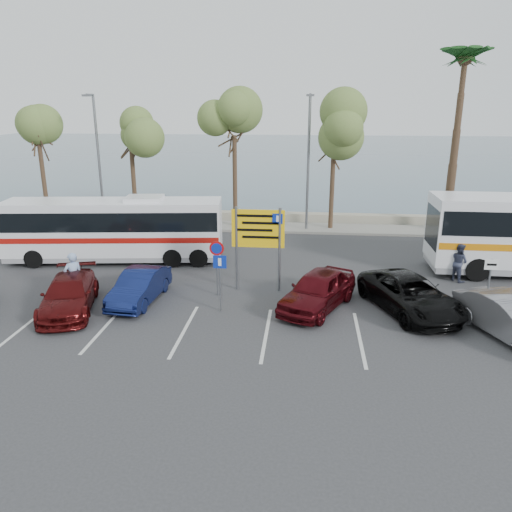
# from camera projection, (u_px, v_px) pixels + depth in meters

# --- Properties ---
(ground) EXTENTS (120.00, 120.00, 0.00)m
(ground) POSITION_uv_depth(u_px,v_px,m) (223.00, 320.00, 18.43)
(ground) COLOR #323335
(ground) RESTS_ON ground
(kerb_strip) EXTENTS (44.00, 2.40, 0.15)m
(kerb_strip) POSITION_uv_depth(u_px,v_px,m) (259.00, 227.00, 31.71)
(kerb_strip) COLOR gray
(kerb_strip) RESTS_ON ground
(seawall) EXTENTS (48.00, 0.80, 0.60)m
(seawall) POSITION_uv_depth(u_px,v_px,m) (262.00, 217.00, 33.54)
(seawall) COLOR #A39C82
(seawall) RESTS_ON ground
(sea) EXTENTS (140.00, 140.00, 0.00)m
(sea) POSITION_uv_depth(u_px,v_px,m) (288.00, 154.00, 75.43)
(sea) COLOR #476471
(sea) RESTS_ON ground
(tree_far_left) EXTENTS (3.20, 3.20, 7.60)m
(tree_far_left) POSITION_uv_depth(u_px,v_px,m) (37.00, 125.00, 31.20)
(tree_far_left) COLOR #382619
(tree_far_left) RESTS_ON kerb_strip
(tree_left) EXTENTS (3.20, 3.20, 7.20)m
(tree_left) POSITION_uv_depth(u_px,v_px,m) (130.00, 130.00, 30.72)
(tree_left) COLOR #382619
(tree_left) RESTS_ON kerb_strip
(tree_mid) EXTENTS (3.20, 3.20, 8.00)m
(tree_mid) POSITION_uv_depth(u_px,v_px,m) (234.00, 120.00, 29.90)
(tree_mid) COLOR #382619
(tree_mid) RESTS_ON kerb_strip
(tree_right) EXTENTS (3.20, 3.20, 7.40)m
(tree_right) POSITION_uv_depth(u_px,v_px,m) (335.00, 129.00, 29.46)
(tree_right) COLOR #382619
(tree_right) RESTS_ON kerb_strip
(palm_tree) EXTENTS (4.80, 4.80, 11.20)m
(palm_tree) POSITION_uv_depth(u_px,v_px,m) (465.00, 61.00, 27.69)
(palm_tree) COLOR #382619
(palm_tree) RESTS_ON kerb_strip
(street_lamp_left) EXTENTS (0.45, 1.15, 8.01)m
(street_lamp_left) POSITION_uv_depth(u_px,v_px,m) (98.00, 154.00, 30.88)
(street_lamp_left) COLOR slate
(street_lamp_left) RESTS_ON kerb_strip
(street_lamp_right) EXTENTS (0.45, 1.15, 8.01)m
(street_lamp_right) POSITION_uv_depth(u_px,v_px,m) (308.00, 156.00, 29.62)
(street_lamp_right) COLOR slate
(street_lamp_right) RESTS_ON kerb_strip
(direction_sign) EXTENTS (2.20, 0.12, 3.60)m
(direction_sign) POSITION_uv_depth(u_px,v_px,m) (258.00, 235.00, 20.65)
(direction_sign) COLOR slate
(direction_sign) RESTS_ON ground
(sign_no_stop) EXTENTS (0.60, 0.08, 2.35)m
(sign_no_stop) POSITION_uv_depth(u_px,v_px,m) (217.00, 259.00, 20.29)
(sign_no_stop) COLOR slate
(sign_no_stop) RESTS_ON ground
(sign_parking) EXTENTS (0.50, 0.07, 2.25)m
(sign_parking) POSITION_uv_depth(u_px,v_px,m) (220.00, 275.00, 18.77)
(sign_parking) COLOR slate
(sign_parking) RESTS_ON ground
(sign_taxi) EXTENTS (0.50, 0.07, 2.20)m
(sign_taxi) POSITION_uv_depth(u_px,v_px,m) (489.00, 279.00, 18.48)
(sign_taxi) COLOR slate
(sign_taxi) RESTS_ON ground
(lane_markings) EXTENTS (12.02, 4.20, 0.01)m
(lane_markings) POSITION_uv_depth(u_px,v_px,m) (186.00, 330.00, 17.59)
(lane_markings) COLOR silver
(lane_markings) RESTS_ON ground
(coach_bus_left) EXTENTS (10.78, 3.52, 3.30)m
(coach_bus_left) POSITION_uv_depth(u_px,v_px,m) (115.00, 232.00, 24.78)
(coach_bus_left) COLOR white
(coach_bus_left) RESTS_ON ground
(car_blue) EXTENTS (1.66, 3.96, 1.27)m
(car_blue) POSITION_uv_depth(u_px,v_px,m) (140.00, 286.00, 19.96)
(car_blue) COLOR #101B4F
(car_blue) RESTS_ON ground
(car_maroon) EXTENTS (2.97, 4.81, 1.30)m
(car_maroon) POSITION_uv_depth(u_px,v_px,m) (69.00, 295.00, 19.08)
(car_maroon) COLOR #4C0C0D
(car_maroon) RESTS_ON ground
(car_red) EXTENTS (3.49, 4.69, 1.49)m
(car_red) POSITION_uv_depth(u_px,v_px,m) (318.00, 290.00, 19.30)
(car_red) COLOR #4A0A10
(car_red) RESTS_ON ground
(suv_black) EXTENTS (3.94, 5.42, 1.37)m
(suv_black) POSITION_uv_depth(u_px,v_px,m) (410.00, 295.00, 18.98)
(suv_black) COLOR black
(suv_black) RESTS_ON ground
(car_silver_b) EXTENTS (3.14, 4.61, 1.44)m
(car_silver_b) POSITION_uv_depth(u_px,v_px,m) (512.00, 318.00, 16.86)
(car_silver_b) COLOR gray
(car_silver_b) RESTS_ON ground
(pedestrian_near) EXTENTS (0.86, 0.86, 2.01)m
(pedestrian_near) POSITION_uv_depth(u_px,v_px,m) (74.00, 277.00, 19.97)
(pedestrian_near) COLOR #92ACD4
(pedestrian_near) RESTS_ON ground
(pedestrian_far) EXTENTS (1.01, 1.07, 1.74)m
(pedestrian_far) POSITION_uv_depth(u_px,v_px,m) (459.00, 262.00, 22.22)
(pedestrian_far) COLOR #373C53
(pedestrian_far) RESTS_ON ground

